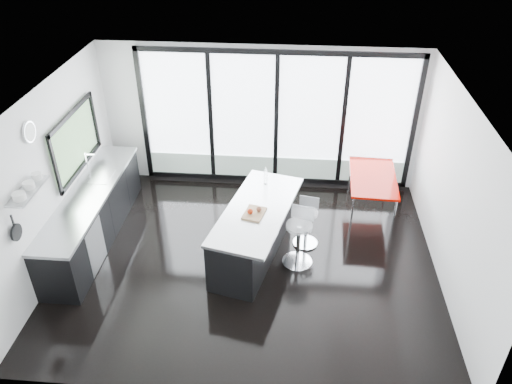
# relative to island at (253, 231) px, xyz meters

# --- Properties ---
(floor) EXTENTS (6.00, 5.00, 0.00)m
(floor) POSITION_rel_island_xyz_m (-0.06, -0.21, -0.46)
(floor) COLOR black
(floor) RESTS_ON ground
(ceiling) EXTENTS (6.00, 5.00, 0.00)m
(ceiling) POSITION_rel_island_xyz_m (-0.06, -0.21, 2.34)
(ceiling) COLOR white
(ceiling) RESTS_ON wall_back
(wall_back) EXTENTS (6.00, 0.09, 2.80)m
(wall_back) POSITION_rel_island_xyz_m (0.21, 2.26, 0.81)
(wall_back) COLOR silver
(wall_back) RESTS_ON ground
(wall_front) EXTENTS (6.00, 0.00, 2.80)m
(wall_front) POSITION_rel_island_xyz_m (-0.06, -2.71, 0.94)
(wall_front) COLOR silver
(wall_front) RESTS_ON ground
(wall_left) EXTENTS (0.26, 5.00, 2.80)m
(wall_left) POSITION_rel_island_xyz_m (-3.03, 0.06, 1.10)
(wall_left) COLOR silver
(wall_left) RESTS_ON ground
(wall_right) EXTENTS (0.00, 5.00, 2.80)m
(wall_right) POSITION_rel_island_xyz_m (2.94, -0.21, 0.94)
(wall_right) COLOR silver
(wall_right) RESTS_ON ground
(counter_cabinets) EXTENTS (0.69, 3.24, 1.36)m
(counter_cabinets) POSITION_rel_island_xyz_m (-2.73, 0.19, 0.00)
(counter_cabinets) COLOR black
(counter_cabinets) RESTS_ON floor
(island) EXTENTS (1.43, 2.39, 1.18)m
(island) POSITION_rel_island_xyz_m (0.00, 0.00, 0.00)
(island) COLOR black
(island) RESTS_ON floor
(bar_stool_near) EXTENTS (0.60, 0.60, 0.77)m
(bar_stool_near) POSITION_rel_island_xyz_m (0.74, -0.18, -0.08)
(bar_stool_near) COLOR silver
(bar_stool_near) RESTS_ON floor
(bar_stool_far) EXTENTS (0.49, 0.49, 0.67)m
(bar_stool_far) POSITION_rel_island_xyz_m (0.86, 0.32, -0.13)
(bar_stool_far) COLOR silver
(bar_stool_far) RESTS_ON floor
(red_table) EXTENTS (0.88, 1.45, 0.76)m
(red_table) POSITION_rel_island_xyz_m (2.03, 1.37, -0.08)
(red_table) COLOR #A40A00
(red_table) RESTS_ON floor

